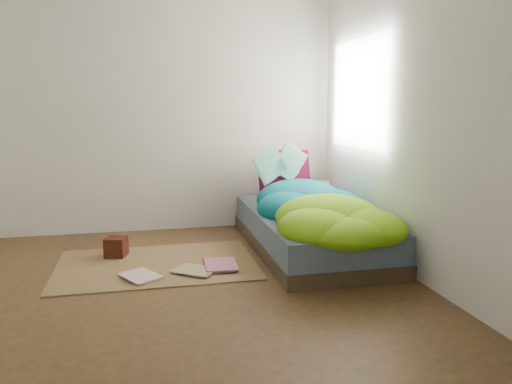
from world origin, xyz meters
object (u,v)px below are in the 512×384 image
(wooden_box, at_px, (116,247))
(floor_book_b, at_px, (205,266))
(pillow_magenta, at_px, (284,176))
(bed, at_px, (309,231))
(floor_book_a, at_px, (127,280))
(open_book, at_px, (280,153))

(wooden_box, xyz_separation_m, floor_book_b, (0.70, -0.49, -0.07))
(wooden_box, bearing_deg, pillow_magenta, 17.39)
(bed, bearing_deg, pillow_magenta, 95.46)
(pillow_magenta, bearing_deg, wooden_box, -161.99)
(wooden_box, distance_m, floor_book_a, 0.68)
(pillow_magenta, bearing_deg, bed, -83.92)
(pillow_magenta, xyz_separation_m, wooden_box, (-1.64, -0.51, -0.49))
(pillow_magenta, xyz_separation_m, floor_book_b, (-0.94, -1.01, -0.56))
(open_book, bearing_deg, floor_book_a, -160.59)
(pillow_magenta, xyz_separation_m, floor_book_a, (-1.54, -1.18, -0.57))
(bed, relative_size, wooden_box, 11.99)
(bed, distance_m, open_book, 0.84)
(open_book, height_order, wooden_box, open_book)
(open_book, bearing_deg, bed, -91.08)
(bed, distance_m, floor_book_a, 1.69)
(open_book, relative_size, floor_book_b, 1.45)
(pillow_magenta, relative_size, open_book, 1.00)
(floor_book_a, bearing_deg, bed, -12.09)
(pillow_magenta, height_order, wooden_box, pillow_magenta)
(open_book, bearing_deg, floor_book_b, -150.97)
(bed, xyz_separation_m, wooden_box, (-1.70, 0.12, -0.07))
(bed, xyz_separation_m, open_book, (-0.14, 0.51, 0.66))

